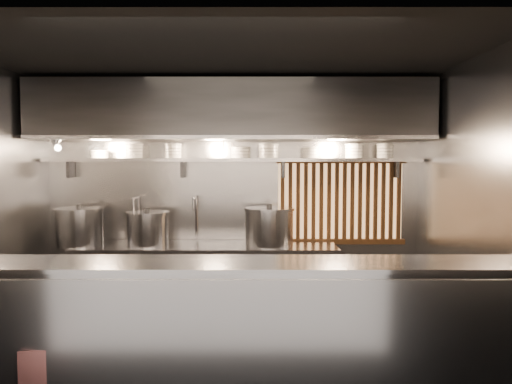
{
  "coord_description": "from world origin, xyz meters",
  "views": [
    {
      "loc": [
        0.28,
        -4.58,
        1.87
      ],
      "look_at": [
        0.28,
        0.55,
        1.55
      ],
      "focal_mm": 35.0,
      "sensor_mm": 36.0,
      "label": 1
    }
  ],
  "objects_px": {
    "heat_lamp": "(56,143)",
    "stock_pot_right": "(269,226)",
    "pendant_bulb": "(224,153)",
    "stock_pot_left": "(80,226)",
    "stock_pot_mid": "(148,228)"
  },
  "relations": [
    {
      "from": "heat_lamp",
      "to": "pendant_bulb",
      "type": "relative_size",
      "value": 1.87
    },
    {
      "from": "heat_lamp",
      "to": "stock_pot_right",
      "type": "height_order",
      "value": "heat_lamp"
    },
    {
      "from": "stock_pot_left",
      "to": "stock_pot_mid",
      "type": "height_order",
      "value": "stock_pot_left"
    },
    {
      "from": "stock_pot_mid",
      "to": "stock_pot_right",
      "type": "relative_size",
      "value": 0.82
    },
    {
      "from": "heat_lamp",
      "to": "stock_pot_left",
      "type": "height_order",
      "value": "heat_lamp"
    },
    {
      "from": "stock_pot_mid",
      "to": "pendant_bulb",
      "type": "bearing_deg",
      "value": 7.36
    },
    {
      "from": "stock_pot_left",
      "to": "stock_pot_right",
      "type": "height_order",
      "value": "stock_pot_right"
    },
    {
      "from": "stock_pot_mid",
      "to": "stock_pot_right",
      "type": "distance_m",
      "value": 1.39
    },
    {
      "from": "pendant_bulb",
      "to": "stock_pot_left",
      "type": "distance_m",
      "value": 1.86
    },
    {
      "from": "heat_lamp",
      "to": "stock_pot_left",
      "type": "relative_size",
      "value": 0.49
    },
    {
      "from": "pendant_bulb",
      "to": "heat_lamp",
      "type": "bearing_deg",
      "value": -169.0
    },
    {
      "from": "pendant_bulb",
      "to": "stock_pot_right",
      "type": "bearing_deg",
      "value": -10.62
    },
    {
      "from": "stock_pot_mid",
      "to": "stock_pot_right",
      "type": "bearing_deg",
      "value": 0.53
    },
    {
      "from": "heat_lamp",
      "to": "stock_pot_right",
      "type": "bearing_deg",
      "value": 6.15
    },
    {
      "from": "heat_lamp",
      "to": "pendant_bulb",
      "type": "xyz_separation_m",
      "value": [
        1.8,
        0.35,
        -0.11
      ]
    }
  ]
}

